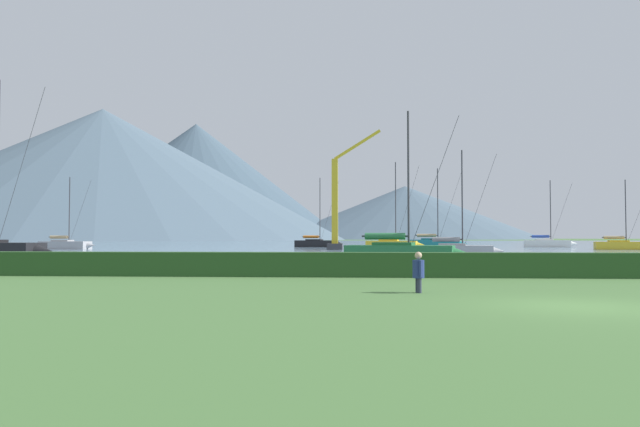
{
  "coord_description": "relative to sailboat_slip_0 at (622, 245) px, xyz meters",
  "views": [
    {
      "loc": [
        -5.2,
        -15.72,
        1.71
      ],
      "look_at": [
        -11.04,
        65.42,
        4.74
      ],
      "focal_mm": 34.96,
      "sensor_mm": 36.0,
      "label": 1
    }
  ],
  "objects": [
    {
      "name": "harbor_water",
      "position": [
        -28.82,
        67.69,
        -0.63
      ],
      "size": [
        320.0,
        246.0,
        0.0
      ],
      "primitive_type": "cube",
      "color": "slate",
      "rests_on": "ground_plane"
    },
    {
      "name": "distant_hill_west_ridge",
      "position": [
        -154.0,
        348.79,
        40.45
      ],
      "size": [
        213.45,
        213.45,
        82.16
      ],
      "primitive_type": "cone",
      "color": "#425666",
      "rests_on": "ground_plane"
    },
    {
      "name": "sailboat_slip_6",
      "position": [
        -23.11,
        13.71,
        0.13
      ],
      "size": [
        9.26,
        3.86,
        12.45
      ],
      "rotation": [
        0.0,
        0.0,
        -0.15
      ],
      "color": "#19707A",
      "rests_on": "harbor_water"
    },
    {
      "name": "sailboat_slip_12",
      "position": [
        -74.95,
        -2.38,
        0.02
      ],
      "size": [
        7.99,
        3.09,
        9.9
      ],
      "rotation": [
        0.0,
        0.0,
        -0.11
      ],
      "color": "#9E9EA3",
      "rests_on": "harbor_water"
    },
    {
      "name": "sailboat_slip_4",
      "position": [
        -26.13,
        -31.19,
        -0.04
      ],
      "size": [
        7.17,
        3.11,
        9.13
      ],
      "rotation": [
        0.0,
        0.0,
        -0.18
      ],
      "color": "#9E9EA3",
      "rests_on": "harbor_water"
    },
    {
      "name": "distant_hill_east_ridge",
      "position": [
        -5.95,
        350.53,
        17.82
      ],
      "size": [
        184.4,
        184.4,
        36.91
      ],
      "primitive_type": "cone",
      "color": "#4C6070",
      "rests_on": "ground_plane"
    },
    {
      "name": "dock_crane",
      "position": [
        -37.71,
        -3.16,
        4.66
      ],
      "size": [
        7.07,
        2.0,
        15.85
      ],
      "color": "#333338",
      "rests_on": "ground_plane"
    },
    {
      "name": "sailboat_slip_3",
      "position": [
        -3.95,
        19.95,
        0.07
      ],
      "size": [
        8.5,
        3.88,
        11.02
      ],
      "rotation": [
        0.0,
        0.0,
        -0.2
      ],
      "color": "white",
      "rests_on": "harbor_water"
    },
    {
      "name": "sailboat_slip_0",
      "position": [
        0.0,
        0.0,
        0.0
      ],
      "size": [
        7.79,
        3.57,
        9.27
      ],
      "rotation": [
        0.0,
        0.0,
        -0.21
      ],
      "color": "gold",
      "rests_on": "harbor_water"
    },
    {
      "name": "sailboat_slip_8",
      "position": [
        -30.16,
        2.92,
        0.06
      ],
      "size": [
        8.29,
        3.72,
        12.23
      ],
      "rotation": [
        0.0,
        0.0,
        -0.19
      ],
      "color": "gold",
      "rests_on": "harbor_water"
    },
    {
      "name": "sailboat_slip_2",
      "position": [
        -41.86,
        17.39,
        0.05
      ],
      "size": [
        8.19,
        3.93,
        11.43
      ],
      "rotation": [
        0.0,
        0.0,
        -0.24
      ],
      "color": "black",
      "rests_on": "harbor_water"
    },
    {
      "name": "hedge_line",
      "position": [
        -28.82,
        -58.31,
        -0.11
      ],
      "size": [
        80.0,
        1.2,
        1.04
      ],
      "primitive_type": "cube",
      "color": "#284C23",
      "rests_on": "ground_plane"
    },
    {
      "name": "ground_plane",
      "position": [
        -28.82,
        -69.31,
        -0.63
      ],
      "size": [
        1000.0,
        1000.0,
        0.0
      ],
      "primitive_type": "plane",
      "color": "#477038"
    },
    {
      "name": "person_seated_viewer",
      "position": [
        -32.39,
        -65.83,
        0.05
      ],
      "size": [
        0.36,
        0.56,
        1.25
      ],
      "rotation": [
        0.0,
        0.0,
        0.17
      ],
      "color": "#2D3347",
      "rests_on": "ground_plane"
    },
    {
      "name": "sailboat_slip_7",
      "position": [
        -31.57,
        -42.82,
        0.05
      ],
      "size": [
        8.45,
        3.99,
        10.2
      ],
      "rotation": [
        0.0,
        0.0,
        -0.23
      ],
      "color": "#236B38",
      "rests_on": "harbor_water"
    },
    {
      "name": "distant_hill_central_peak",
      "position": [
        -180.17,
        250.98,
        35.97
      ],
      "size": [
        271.37,
        271.37,
        73.2
      ],
      "primitive_type": "cone",
      "color": "#4C6070",
      "rests_on": "ground_plane"
    }
  ]
}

